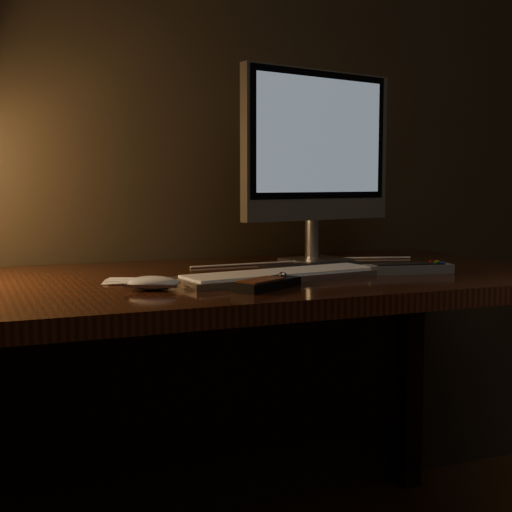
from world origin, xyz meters
name	(u,v)px	position (x,y,z in m)	size (l,w,h in m)	color
desk	(210,326)	(0.00, 1.93, 0.62)	(1.60, 0.75, 0.75)	#37180C
monitor	(318,149)	(0.35, 2.04, 1.05)	(0.48, 0.17, 0.51)	silver
keyboard	(282,275)	(0.11, 1.76, 0.76)	(0.48, 0.13, 0.02)	silver
mousepad	(328,267)	(0.30, 1.89, 0.75)	(0.27, 0.22, 0.00)	black
mouse	(153,285)	(-0.19, 1.71, 0.76)	(0.10, 0.05, 0.02)	white
media_remote	(267,284)	(0.02, 1.63, 0.76)	(0.17, 0.13, 0.03)	black
tv_remote	(409,268)	(0.42, 1.73, 0.76)	(0.21, 0.09, 0.03)	gray
papers	(130,281)	(-0.21, 1.83, 0.75)	(0.11, 0.07, 0.01)	white
cable	(307,261)	(0.31, 2.02, 0.75)	(0.01, 0.01, 0.63)	white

